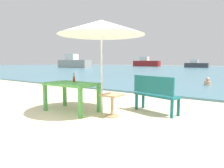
{
  "coord_description": "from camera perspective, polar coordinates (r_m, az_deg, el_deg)",
  "views": [
    {
      "loc": [
        3.3,
        -2.14,
        1.32
      ],
      "look_at": [
        -0.25,
        3.0,
        0.6
      ],
      "focal_mm": 31.88,
      "sensor_mm": 36.0,
      "label": 1
    }
  ],
  "objects": [
    {
      "name": "swimmer_person",
      "position": [
        11.48,
        25.75,
        0.5
      ],
      "size": [
        0.34,
        0.34,
        0.41
      ],
      "color": "tan",
      "rests_on": "sea_water"
    },
    {
      "name": "picnic_table_green",
      "position": [
        5.29,
        -11.6,
        -0.83
      ],
      "size": [
        1.4,
        0.8,
        0.76
      ],
      "color": "#4C9E47",
      "rests_on": "ground_plane"
    },
    {
      "name": "side_table_wood",
      "position": [
        4.74,
        0.04,
        -5.17
      ],
      "size": [
        0.44,
        0.44,
        0.54
      ],
      "color": "tan",
      "rests_on": "ground_plane"
    },
    {
      "name": "bench_teal_center",
      "position": [
        5.13,
        12.17,
        -2.28
      ],
      "size": [
        1.25,
        0.65,
        0.95
      ],
      "color": "#196066",
      "rests_on": "ground_plane"
    },
    {
      "name": "sea_water",
      "position": [
        32.33,
        28.78,
        3.47
      ],
      "size": [
        120.0,
        50.0,
        0.08
      ],
      "primitive_type": "cube",
      "color": "teal",
      "rests_on": "ground_plane"
    },
    {
      "name": "boat_tanker",
      "position": [
        42.91,
        22.95,
        5.13
      ],
      "size": [
        4.37,
        1.19,
        1.59
      ],
      "color": "#38383F",
      "rests_on": "sea_water"
    },
    {
      "name": "boat_sailboat",
      "position": [
        50.1,
        9.77,
        6.02
      ],
      "size": [
        6.6,
        1.8,
        2.4
      ],
      "color": "maroon",
      "rests_on": "sea_water"
    },
    {
      "name": "beer_bottle_amber",
      "position": [
        5.41,
        -10.85,
        1.52
      ],
      "size": [
        0.07,
        0.07,
        0.26
      ],
      "color": "brown",
      "rests_on": "picnic_table_green"
    },
    {
      "name": "ground_plane",
      "position": [
        4.15,
        -21.76,
        -12.44
      ],
      "size": [
        120.0,
        120.0,
        0.0
      ],
      "primitive_type": "plane",
      "color": "beige"
    },
    {
      "name": "patio_umbrella",
      "position": [
        4.96,
        -3.04,
        15.82
      ],
      "size": [
        2.1,
        2.1,
        2.3
      ],
      "color": "silver",
      "rests_on": "ground_plane"
    },
    {
      "name": "boat_ferry",
      "position": [
        39.87,
        -10.9,
        6.01
      ],
      "size": [
        7.29,
        1.99,
        2.65
      ],
      "color": "gray",
      "rests_on": "sea_water"
    }
  ]
}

